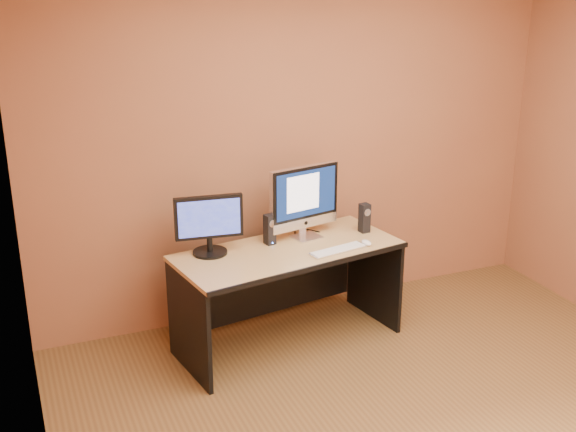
% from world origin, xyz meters
% --- Properties ---
extents(walls, '(4.00, 4.00, 2.60)m').
position_xyz_m(walls, '(0.00, 0.00, 1.30)').
color(walls, '#90593A').
rests_on(walls, ground).
extents(desk, '(1.62, 0.91, 0.71)m').
position_xyz_m(desk, '(-0.32, 1.44, 0.35)').
color(desk, tan).
rests_on(desk, ground).
extents(imac, '(0.57, 0.31, 0.53)m').
position_xyz_m(imac, '(-0.12, 1.59, 0.97)').
color(imac, silver).
rests_on(imac, desk).
extents(second_monitor, '(0.48, 0.29, 0.40)m').
position_xyz_m(second_monitor, '(-0.83, 1.57, 0.91)').
color(second_monitor, black).
rests_on(second_monitor, desk).
extents(speaker_left, '(0.08, 0.08, 0.21)m').
position_xyz_m(speaker_left, '(-0.40, 1.58, 0.81)').
color(speaker_left, black).
rests_on(speaker_left, desk).
extents(speaker_right, '(0.07, 0.07, 0.21)m').
position_xyz_m(speaker_right, '(0.31, 1.54, 0.81)').
color(speaker_right, black).
rests_on(speaker_right, desk).
extents(keyboard, '(0.43, 0.18, 0.02)m').
position_xyz_m(keyboard, '(-0.02, 1.29, 0.72)').
color(keyboard, silver).
rests_on(keyboard, desk).
extents(mouse, '(0.06, 0.10, 0.03)m').
position_xyz_m(mouse, '(0.21, 1.31, 0.73)').
color(mouse, white).
rests_on(mouse, desk).
extents(cable_a, '(0.13, 0.17, 0.01)m').
position_xyz_m(cable_a, '(-0.05, 1.74, 0.71)').
color(cable_a, black).
rests_on(cable_a, desk).
extents(cable_b, '(0.08, 0.16, 0.01)m').
position_xyz_m(cable_b, '(-0.14, 1.74, 0.71)').
color(cable_b, black).
rests_on(cable_b, desk).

